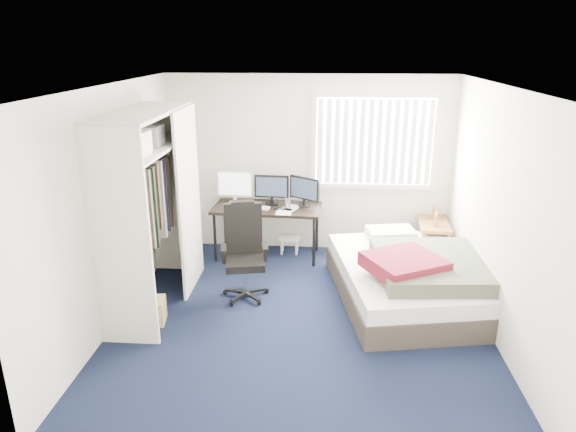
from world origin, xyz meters
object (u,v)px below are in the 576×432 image
(nightstand, at_px, (433,226))
(bed, at_px, (411,277))
(desk, at_px, (267,204))
(office_chair, at_px, (245,260))

(nightstand, relative_size, bed, 0.36)
(desk, distance_m, bed, 2.25)
(bed, bearing_deg, desk, 146.09)
(office_chair, height_order, nightstand, office_chair)
(office_chair, bearing_deg, desk, 83.34)
(desk, distance_m, nightstand, 2.32)
(desk, distance_m, office_chair, 1.27)
(office_chair, height_order, bed, office_chair)
(desk, xyz_separation_m, office_chair, (-0.14, -1.22, -0.33))
(desk, bearing_deg, nightstand, 0.89)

